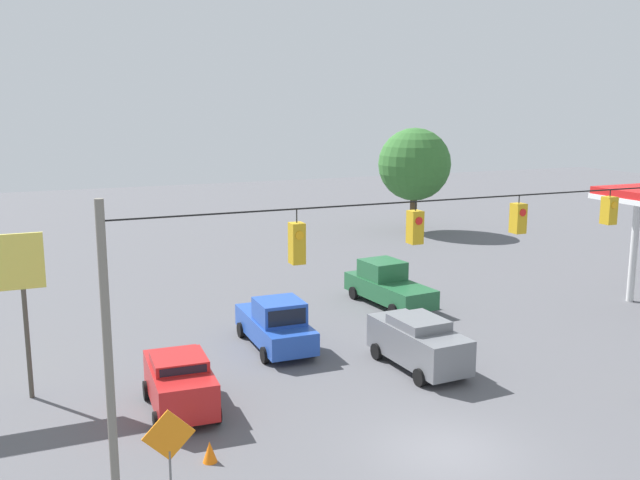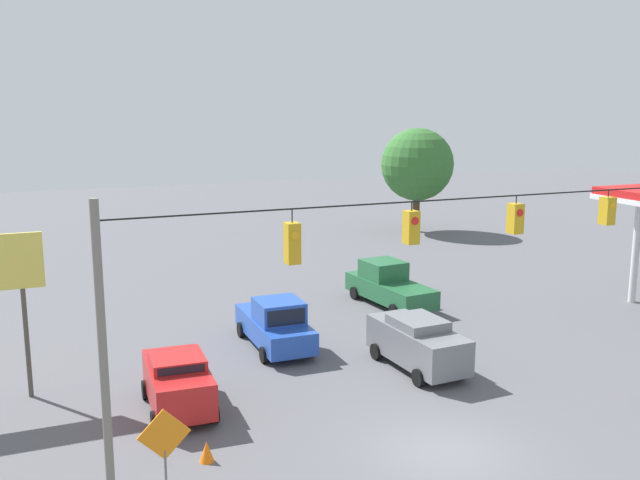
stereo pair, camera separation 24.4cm
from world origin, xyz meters
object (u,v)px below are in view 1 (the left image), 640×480
object	(u,v)px
tree_horizon_left	(414,165)
traffic_cone_third	(169,389)
work_zone_sign	(169,444)
pickup_truck_green_oncoming_far	(388,285)
sedan_red_parked_shoulder	(180,382)
pickup_truck_blue_withflow_mid	(276,325)
traffic_cone_second	(183,417)
overhead_signal_span	(462,285)
sedan_grey_crossing_near	(418,342)
traffic_cone_nearest	(210,452)

from	to	relation	value
tree_horizon_left	traffic_cone_third	bearing A→B (deg)	45.85
traffic_cone_third	work_zone_sign	xyz separation A→B (m)	(1.37, 7.27, 1.68)
pickup_truck_green_oncoming_far	tree_horizon_left	bearing A→B (deg)	-123.69
sedan_red_parked_shoulder	pickup_truck_blue_withflow_mid	xyz separation A→B (m)	(-4.89, -4.52, 0.00)
work_zone_sign	sedan_red_parked_shoulder	bearing A→B (deg)	-103.83
traffic_cone_second	tree_horizon_left	bearing A→B (deg)	-131.57
pickup_truck_green_oncoming_far	traffic_cone_third	bearing A→B (deg)	30.51
pickup_truck_blue_withflow_mid	work_zone_sign	bearing A→B (deg)	58.99
pickup_truck_blue_withflow_mid	work_zone_sign	world-z (taller)	work_zone_sign
overhead_signal_span	pickup_truck_blue_withflow_mid	size ratio (longest dim) A/B	3.62
overhead_signal_span	tree_horizon_left	distance (m)	36.37
overhead_signal_span	work_zone_sign	distance (m)	8.44
sedan_red_parked_shoulder	traffic_cone_second	distance (m)	1.39
sedan_grey_crossing_near	work_zone_sign	size ratio (longest dim) A/B	1.65
overhead_signal_span	traffic_cone_nearest	world-z (taller)	overhead_signal_span
sedan_red_parked_shoulder	tree_horizon_left	world-z (taller)	tree_horizon_left
traffic_cone_third	work_zone_sign	bearing A→B (deg)	79.34
overhead_signal_span	sedan_grey_crossing_near	distance (m)	8.25
pickup_truck_blue_withflow_mid	tree_horizon_left	bearing A→B (deg)	-131.58
sedan_red_parked_shoulder	pickup_truck_blue_withflow_mid	size ratio (longest dim) A/B	0.79
sedan_grey_crossing_near	overhead_signal_span	bearing A→B (deg)	67.83
pickup_truck_blue_withflow_mid	traffic_cone_second	world-z (taller)	pickup_truck_blue_withflow_mid
pickup_truck_blue_withflow_mid	tree_horizon_left	xyz separation A→B (m)	(-18.72, -21.10, 4.21)
pickup_truck_green_oncoming_far	traffic_cone_nearest	world-z (taller)	pickup_truck_green_oncoming_far
pickup_truck_blue_withflow_mid	traffic_cone_nearest	xyz separation A→B (m)	(4.85, 8.21, -0.67)
pickup_truck_green_oncoming_far	pickup_truck_blue_withflow_mid	xyz separation A→B (m)	(7.22, 3.85, -0.00)
sedan_red_parked_shoulder	traffic_cone_second	xyz separation A→B (m)	(0.18, 1.20, -0.67)
traffic_cone_nearest	pickup_truck_green_oncoming_far	bearing A→B (deg)	-135.02
pickup_truck_green_oncoming_far	pickup_truck_blue_withflow_mid	bearing A→B (deg)	28.09
sedan_grey_crossing_near	traffic_cone_nearest	xyz separation A→B (m)	(9.01, 3.96, -0.73)
traffic_cone_nearest	traffic_cone_third	distance (m)	4.85
sedan_red_parked_shoulder	sedan_grey_crossing_near	xyz separation A→B (m)	(-9.05, -0.27, 0.06)
sedan_grey_crossing_near	traffic_cone_second	distance (m)	9.37
pickup_truck_green_oncoming_far	traffic_cone_third	world-z (taller)	pickup_truck_green_oncoming_far
overhead_signal_span	tree_horizon_left	bearing A→B (deg)	-118.36
traffic_cone_nearest	traffic_cone_second	size ratio (longest dim) A/B	1.00
pickup_truck_blue_withflow_mid	work_zone_sign	xyz separation A→B (m)	(6.39, 10.63, 1.01)
overhead_signal_span	work_zone_sign	bearing A→B (deg)	-1.95
traffic_cone_nearest	work_zone_sign	xyz separation A→B (m)	(1.54, 2.42, 1.68)
overhead_signal_span	traffic_cone_third	world-z (taller)	overhead_signal_span
sedan_grey_crossing_near	tree_horizon_left	world-z (taller)	tree_horizon_left
pickup_truck_blue_withflow_mid	traffic_cone_third	world-z (taller)	pickup_truck_blue_withflow_mid
overhead_signal_span	traffic_cone_second	size ratio (longest dim) A/B	30.69
traffic_cone_third	overhead_signal_span	bearing A→B (deg)	130.63
traffic_cone_third	tree_horizon_left	bearing A→B (deg)	-134.15
pickup_truck_blue_withflow_mid	tree_horizon_left	world-z (taller)	tree_horizon_left
sedan_grey_crossing_near	traffic_cone_second	world-z (taller)	sedan_grey_crossing_near
traffic_cone_nearest	traffic_cone_second	xyz separation A→B (m)	(0.21, -2.49, 0.00)
pickup_truck_blue_withflow_mid	traffic_cone_nearest	distance (m)	9.56
sedan_grey_crossing_near	traffic_cone_third	distance (m)	9.25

